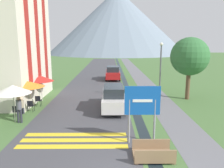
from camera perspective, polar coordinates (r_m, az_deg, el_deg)
ground_plane at (r=27.16m, az=0.90°, el=0.36°), size 160.00×160.00×0.00m
road at (r=37.08m, az=-3.33°, el=3.18°), size 6.40×60.00×0.01m
footpath at (r=37.27m, az=6.09°, el=3.18°), size 2.20×60.00×0.01m
drainage_channel at (r=37.08m, az=2.40°, el=3.19°), size 0.60×60.00×0.00m
crosswalk_marking at (r=11.73m, az=-9.86°, el=-14.26°), size 5.44×1.84×0.01m
mountain_distant at (r=98.66m, az=1.32°, el=15.91°), size 59.65×59.65×27.24m
hotel_building at (r=20.66m, az=-26.13°, el=11.93°), size 5.79×8.32×10.58m
road_sign at (r=10.75m, az=7.92°, el=-5.73°), size 1.74×0.11×2.89m
footbridge at (r=10.03m, az=10.64°, el=-17.44°), size 1.70×1.10×0.65m
parked_car_near at (r=16.23m, az=0.40°, el=-3.55°), size 1.75×4.59×1.82m
parked_car_far at (r=29.08m, az=0.21°, el=2.88°), size 1.94×3.95×1.82m
cafe_chair_far_left at (r=18.05m, az=-18.71°, el=-3.96°), size 0.40×0.40×0.85m
cafe_chair_near_left at (r=15.83m, az=-23.72°, el=-6.37°), size 0.40×0.40×0.85m
cafe_chair_middle at (r=16.78m, az=-20.50°, el=-5.18°), size 0.40×0.40×0.85m
cafe_umbrella_front_white at (r=14.68m, az=-24.53°, el=-1.26°), size 2.24×2.24×2.38m
cafe_umbrella_middle_orange at (r=17.21m, az=-21.22°, el=0.00°), size 2.46×2.46×2.15m
cafe_umbrella_rear_red at (r=19.30m, az=-18.09°, el=1.37°), size 2.12×2.12×2.18m
person_standing_terrace at (r=14.73m, az=-23.14°, el=-5.71°), size 0.32×0.32×1.68m
person_seated_near at (r=16.54m, az=-22.55°, el=-4.99°), size 0.32×0.32×1.21m
streetlamp at (r=18.92m, az=12.57°, el=4.51°), size 0.28×0.28×4.94m
tree_by_path at (r=19.92m, az=19.64°, el=6.74°), size 3.27×3.27×5.39m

